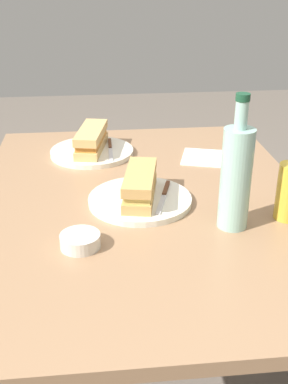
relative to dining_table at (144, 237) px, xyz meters
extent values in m
cube|color=#997251|center=(0.00, 0.00, 0.10)|extent=(1.13, 0.86, 0.03)
cylinder|color=#262628|center=(-0.50, -0.37, -0.27)|extent=(0.06, 0.06, 0.71)
cylinder|color=#262628|center=(-0.50, 0.37, -0.27)|extent=(0.06, 0.06, 0.71)
cylinder|color=black|center=(-0.16, 0.51, -0.40)|extent=(0.04, 0.04, 0.45)
cylinder|color=silver|center=(0.02, -0.01, 0.12)|extent=(0.26, 0.26, 0.01)
cube|color=tan|center=(0.02, -0.01, 0.14)|extent=(0.21, 0.11, 0.02)
cube|color=#DBC66B|center=(0.02, -0.01, 0.16)|extent=(0.20, 0.10, 0.02)
cube|color=tan|center=(0.02, -0.01, 0.18)|extent=(0.21, 0.11, 0.02)
cube|color=silver|center=(0.07, 0.03, 0.13)|extent=(0.10, 0.04, 0.00)
cube|color=#59331E|center=(-0.02, 0.06, 0.13)|extent=(0.08, 0.03, 0.01)
cylinder|color=silver|center=(-0.33, -0.13, 0.12)|extent=(0.26, 0.26, 0.01)
cube|color=tan|center=(-0.33, -0.13, 0.14)|extent=(0.22, 0.11, 0.02)
cube|color=#CC8438|center=(-0.33, -0.13, 0.16)|extent=(0.20, 0.10, 0.02)
cube|color=tan|center=(-0.33, -0.13, 0.18)|extent=(0.22, 0.11, 0.02)
cube|color=silver|center=(-0.28, -0.07, 0.13)|extent=(0.10, 0.01, 0.00)
cube|color=#59331E|center=(-0.37, -0.07, 0.13)|extent=(0.08, 0.01, 0.01)
cylinder|color=#99C6B7|center=(0.16, 0.19, 0.23)|extent=(0.07, 0.07, 0.23)
cylinder|color=#99C6B7|center=(0.16, 0.19, 0.37)|extent=(0.03, 0.03, 0.06)
cylinder|color=#19472D|center=(0.16, 0.19, 0.41)|extent=(0.03, 0.03, 0.02)
cylinder|color=silver|center=(0.21, -0.16, 0.13)|extent=(0.09, 0.09, 0.03)
cube|color=white|center=(-0.26, 0.22, 0.11)|extent=(0.17, 0.17, 0.00)
camera|label=1|loc=(1.10, -0.12, 0.66)|focal=45.33mm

